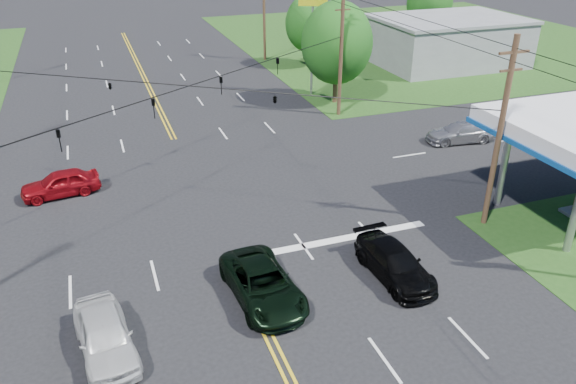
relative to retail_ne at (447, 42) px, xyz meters
name	(u,v)px	position (x,y,z in m)	size (l,w,h in m)	color
ground	(197,187)	(-30.00, -20.00, -2.20)	(280.00, 280.00, 0.00)	black
grass_ne	(424,38)	(5.00, 12.00, -2.20)	(46.00, 48.00, 0.03)	#1E4315
stop_bar	(332,241)	(-25.00, -28.00, -2.20)	(10.00, 0.50, 0.02)	silver
retail_ne	(447,42)	(0.00, 0.00, 0.00)	(14.00, 10.00, 4.40)	slate
pole_se	(500,133)	(-17.00, -29.00, 2.72)	(1.60, 0.28, 9.50)	#3B2A19
pole_ne	(341,51)	(-17.00, -11.00, 2.72)	(1.60, 0.28, 9.50)	#3B2A19
pole_right_far	(264,9)	(-17.00, 8.00, 2.97)	(1.60, 0.28, 10.00)	#3B2A19
span_wire_signals	(189,86)	(-30.00, -20.00, 3.80)	(26.00, 18.00, 1.13)	black
power_lines	(192,44)	(-30.00, -22.00, 6.40)	(26.04, 100.00, 0.64)	black
tree_right_a	(337,43)	(-16.00, -8.00, 2.67)	(5.70, 5.70, 8.18)	#3B2A19
tree_right_b	(310,24)	(-13.50, 4.00, 2.02)	(4.94, 4.94, 7.09)	#3B2A19
tree_far_r	(430,3)	(4.00, 10.00, 2.34)	(5.32, 5.32, 7.63)	#3B2A19
pickup_dkgreen	(263,284)	(-29.50, -31.14, -1.48)	(2.40, 5.20, 1.44)	black
suv_black	(395,263)	(-23.66, -31.56, -1.51)	(1.93, 4.74, 1.38)	black
pickup_white	(105,335)	(-35.76, -32.24, -1.43)	(1.82, 4.51, 1.54)	silver
sedan_red	(60,183)	(-37.31, -18.36, -1.48)	(1.69, 4.20, 1.43)	maroon
sedan_far	(460,132)	(-11.50, -19.00, -1.52)	(1.92, 4.71, 1.37)	#A0A0A4
polesign_ne	(313,14)	(-17.00, -5.28, 4.54)	(2.25, 1.19, 8.55)	#A5A5AA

